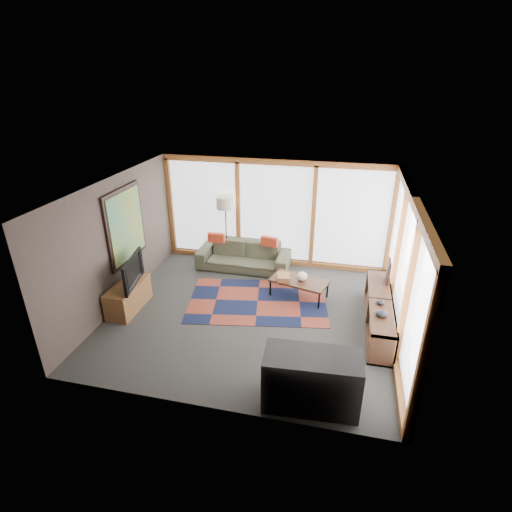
% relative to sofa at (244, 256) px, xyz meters
% --- Properties ---
extents(ground, '(5.50, 5.50, 0.00)m').
position_rel_sofa_xyz_m(ground, '(0.67, -1.95, -0.32)').
color(ground, '#2F2F2C').
rests_on(ground, ground).
extents(room_envelope, '(5.52, 5.02, 2.62)m').
position_rel_sofa_xyz_m(room_envelope, '(1.16, -1.39, 1.22)').
color(room_envelope, '#423831').
rests_on(room_envelope, ground).
extents(rug, '(3.12, 2.30, 0.01)m').
position_rel_sofa_xyz_m(rug, '(0.68, -1.44, -0.32)').
color(rug, maroon).
rests_on(rug, ground).
extents(sofa, '(2.22, 0.88, 0.65)m').
position_rel_sofa_xyz_m(sofa, '(0.00, 0.00, 0.00)').
color(sofa, '#363829').
rests_on(sofa, ground).
extents(pillow_left, '(0.41, 0.13, 0.22)m').
position_rel_sofa_xyz_m(pillow_left, '(-0.66, -0.04, 0.43)').
color(pillow_left, '#B0331C').
rests_on(pillow_left, sofa).
extents(pillow_right, '(0.42, 0.19, 0.22)m').
position_rel_sofa_xyz_m(pillow_right, '(0.63, 0.02, 0.43)').
color(pillow_right, '#B0331C').
rests_on(pillow_right, sofa).
extents(floor_lamp, '(0.43, 0.43, 1.70)m').
position_rel_sofa_xyz_m(floor_lamp, '(-0.51, 0.29, 0.53)').
color(floor_lamp, '#32281B').
rests_on(floor_lamp, ground).
extents(coffee_table, '(1.30, 0.88, 0.39)m').
position_rel_sofa_xyz_m(coffee_table, '(1.49, -1.05, -0.13)').
color(coffee_table, black).
rests_on(coffee_table, ground).
extents(book_stack, '(0.32, 0.37, 0.11)m').
position_rel_sofa_xyz_m(book_stack, '(1.16, -1.10, 0.12)').
color(book_stack, brown).
rests_on(book_stack, coffee_table).
extents(vase, '(0.23, 0.23, 0.19)m').
position_rel_sofa_xyz_m(vase, '(1.54, -1.04, 0.17)').
color(vase, silver).
rests_on(vase, coffee_table).
extents(bookshelf, '(0.44, 2.39, 0.60)m').
position_rel_sofa_xyz_m(bookshelf, '(3.10, -1.80, -0.02)').
color(bookshelf, black).
rests_on(bookshelf, ground).
extents(bowl_a, '(0.22, 0.22, 0.10)m').
position_rel_sofa_xyz_m(bowl_a, '(3.07, -2.39, 0.33)').
color(bowl_a, black).
rests_on(bowl_a, bookshelf).
extents(bowl_b, '(0.17, 0.17, 0.07)m').
position_rel_sofa_xyz_m(bowl_b, '(3.07, -1.99, 0.31)').
color(bowl_b, black).
rests_on(bowl_b, bookshelf).
extents(shelf_picture, '(0.05, 0.35, 0.46)m').
position_rel_sofa_xyz_m(shelf_picture, '(3.24, -1.09, 0.50)').
color(shelf_picture, black).
rests_on(shelf_picture, bookshelf).
extents(tv_console, '(0.46, 1.11, 0.55)m').
position_rel_sofa_xyz_m(tv_console, '(-1.80, -2.30, -0.05)').
color(tv_console, brown).
rests_on(tv_console, ground).
extents(television, '(0.32, 1.05, 0.60)m').
position_rel_sofa_xyz_m(television, '(-1.74, -2.28, 0.53)').
color(television, black).
rests_on(television, tv_console).
extents(bar_counter, '(1.40, 0.72, 0.86)m').
position_rel_sofa_xyz_m(bar_counter, '(2.05, -4.04, 0.11)').
color(bar_counter, black).
rests_on(bar_counter, ground).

